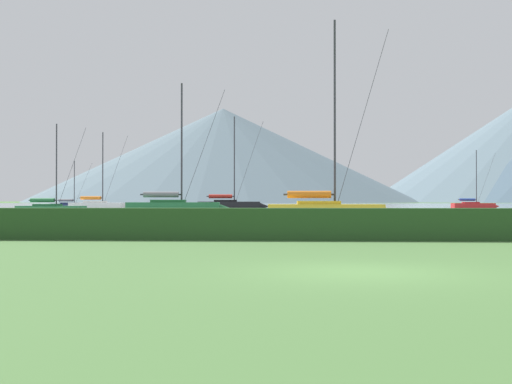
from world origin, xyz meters
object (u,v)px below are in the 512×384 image
Objects in this scene: sailboat_slip_6 at (72,206)px; sailboat_slip_12 at (175,208)px; sailboat_slip_2 at (327,211)px; sailboat_slip_5 at (230,205)px; sailboat_slip_1 at (474,206)px; sailboat_slip_4 at (52,210)px; sailboat_slip_8 at (99,206)px.

sailboat_slip_6 is 0.61× the size of sailboat_slip_12.
sailboat_slip_2 is 42.08m from sailboat_slip_5.
sailboat_slip_12 reaches higher than sailboat_slip_1.
sailboat_slip_5 reaches higher than sailboat_slip_6.
sailboat_slip_5 reaches higher than sailboat_slip_4.
sailboat_slip_1 is at bearing 65.03° from sailboat_slip_2.
sailboat_slip_6 is at bearing -177.67° from sailboat_slip_1.
sailboat_slip_1 reaches higher than sailboat_slip_6.
sailboat_slip_5 reaches higher than sailboat_slip_8.
sailboat_slip_2 is 47.69m from sailboat_slip_8.
sailboat_slip_8 is at bearing 114.18° from sailboat_slip_12.
sailboat_slip_2 is at bearing -51.78° from sailboat_slip_6.
sailboat_slip_4 is (-48.59, -43.00, -0.02)m from sailboat_slip_1.
sailboat_slip_1 is 1.25× the size of sailboat_slip_6.
sailboat_slip_8 is (7.59, -12.44, 0.13)m from sailboat_slip_6.
sailboat_slip_4 is 1.15× the size of sailboat_slip_6.
sailboat_slip_1 is at bearing 20.84° from sailboat_slip_5.
sailboat_slip_4 is 39.08m from sailboat_slip_6.
sailboat_slip_12 is at bearing -99.45° from sailboat_slip_5.
sailboat_slip_4 is 25.36m from sailboat_slip_8.
sailboat_slip_5 is at bearing 102.31° from sailboat_slip_2.
sailboat_slip_12 reaches higher than sailboat_slip_4.
sailboat_slip_8 is (-2.98, 25.18, 0.11)m from sailboat_slip_4.
sailboat_slip_4 is 0.82× the size of sailboat_slip_8.
sailboat_slip_8 is 29.66m from sailboat_slip_12.
sailboat_slip_1 is 54.56m from sailboat_slip_8.
sailboat_slip_5 is at bearing 70.21° from sailboat_slip_4.
sailboat_slip_6 is at bearing 150.63° from sailboat_slip_5.
sailboat_slip_2 is at bearing -24.18° from sailboat_slip_4.
sailboat_slip_12 is (14.16, -26.06, 0.09)m from sailboat_slip_8.
sailboat_slip_2 is at bearing -50.57° from sailboat_slip_8.
sailboat_slip_4 is 0.68× the size of sailboat_slip_5.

